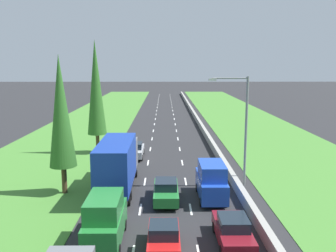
# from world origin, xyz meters

# --- Properties ---
(ground_plane) EXTENTS (300.00, 300.00, 0.00)m
(ground_plane) POSITION_xyz_m (0.00, 60.00, 0.00)
(ground_plane) COLOR #28282B
(ground_plane) RESTS_ON ground
(grass_verge_left) EXTENTS (14.00, 140.00, 0.04)m
(grass_verge_left) POSITION_xyz_m (-12.65, 60.00, 0.02)
(grass_verge_left) COLOR #478433
(grass_verge_left) RESTS_ON ground
(grass_verge_right) EXTENTS (14.00, 140.00, 0.04)m
(grass_verge_right) POSITION_xyz_m (14.35, 60.00, 0.02)
(grass_verge_right) COLOR #478433
(grass_verge_right) RESTS_ON ground
(median_barrier) EXTENTS (0.44, 120.00, 0.85)m
(median_barrier) POSITION_xyz_m (5.70, 60.00, 0.42)
(median_barrier) COLOR #9E9B93
(median_barrier) RESTS_ON ground
(lane_markings) EXTENTS (3.64, 116.00, 0.01)m
(lane_markings) POSITION_xyz_m (0.00, 60.00, 0.01)
(lane_markings) COLOR white
(lane_markings) RESTS_ON ground
(red_hatchback_centre_lane) EXTENTS (1.74, 3.90, 1.72)m
(red_hatchback_centre_lane) POSITION_xyz_m (-0.11, 15.23, 0.84)
(red_hatchback_centre_lane) COLOR red
(red_hatchback_centre_lane) RESTS_ON ground
(maroon_sedan_right_lane) EXTENTS (1.82, 4.50, 1.64)m
(maroon_sedan_right_lane) POSITION_xyz_m (3.73, 16.10, 0.81)
(maroon_sedan_right_lane) COLOR maroon
(maroon_sedan_right_lane) RESTS_ON ground
(green_van_left_lane) EXTENTS (1.96, 4.90, 2.82)m
(green_van_left_lane) POSITION_xyz_m (-3.38, 16.31, 1.40)
(green_van_left_lane) COLOR #237A33
(green_van_left_lane) RESTS_ON ground
(blue_box_truck_left_lane) EXTENTS (2.46, 9.40, 4.18)m
(blue_box_truck_left_lane) POSITION_xyz_m (-3.73, 24.81, 2.18)
(blue_box_truck_left_lane) COLOR black
(blue_box_truck_left_lane) RESTS_ON ground
(silver_sedan_left_lane) EXTENTS (1.82, 4.50, 1.64)m
(silver_sedan_left_lane) POSITION_xyz_m (-3.26, 35.18, 0.81)
(silver_sedan_left_lane) COLOR silver
(silver_sedan_left_lane) RESTS_ON ground
(blue_van_right_lane) EXTENTS (1.96, 4.90, 2.82)m
(blue_van_right_lane) POSITION_xyz_m (3.41, 22.92, 1.40)
(blue_van_right_lane) COLOR #1E47B7
(blue_van_right_lane) RESTS_ON ground
(green_sedan_centre_lane) EXTENTS (1.82, 4.50, 1.64)m
(green_sedan_centre_lane) POSITION_xyz_m (0.04, 22.52, 0.81)
(green_sedan_centre_lane) COLOR #237A33
(green_sedan_centre_lane) RESTS_ON ground
(poplar_tree_second) EXTENTS (2.07, 2.07, 10.70)m
(poplar_tree_second) POSITION_xyz_m (-7.85, 24.27, 6.40)
(poplar_tree_second) COLOR #4C3823
(poplar_tree_second) RESTS_ON ground
(poplar_tree_third) EXTENTS (2.12, 2.12, 12.66)m
(poplar_tree_third) POSITION_xyz_m (-7.63, 37.26, 7.38)
(poplar_tree_third) COLOR #4C3823
(poplar_tree_third) RESTS_ON ground
(street_light_mast) EXTENTS (3.20, 0.28, 9.00)m
(street_light_mast) POSITION_xyz_m (6.19, 25.91, 5.23)
(street_light_mast) COLOR gray
(street_light_mast) RESTS_ON ground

